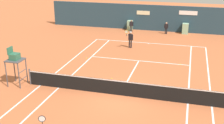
# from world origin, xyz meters

# --- Properties ---
(ground_plane) EXTENTS (80.00, 80.00, 0.01)m
(ground_plane) POSITION_xyz_m (-0.00, 0.58, 0.00)
(ground_plane) COLOR #BC6038
(tennis_net) EXTENTS (12.10, 0.10, 1.07)m
(tennis_net) POSITION_xyz_m (0.00, 0.00, 0.51)
(tennis_net) COLOR #4C4C51
(tennis_net) RESTS_ON ground_plane
(sponsor_back_wall) EXTENTS (25.00, 1.02, 2.88)m
(sponsor_back_wall) POSITION_xyz_m (0.02, 16.97, 1.40)
(sponsor_back_wall) COLOR #233D4C
(sponsor_back_wall) RESTS_ON ground_plane
(umpire_chair) EXTENTS (1.00, 1.00, 2.54)m
(umpire_chair) POSITION_xyz_m (-6.78, -0.28, 1.73)
(umpire_chair) COLOR #47474C
(umpire_chair) RESTS_ON ground_plane
(player_on_baseline) EXTENTS (0.67, 0.63, 1.76)m
(player_on_baseline) POSITION_xyz_m (-1.43, 9.68, 0.92)
(player_on_baseline) COLOR black
(player_on_baseline) RESTS_ON ground_plane
(ball_kid_left_post) EXTENTS (0.45, 0.21, 1.34)m
(ball_kid_left_post) POSITION_xyz_m (-2.59, 15.74, 0.77)
(ball_kid_left_post) COLOR black
(ball_kid_left_post) RESTS_ON ground_plane
(ball_kid_right_post) EXTENTS (0.43, 0.20, 1.29)m
(ball_kid_right_post) POSITION_xyz_m (1.25, 15.74, 0.74)
(ball_kid_right_post) COLOR black
(ball_kid_right_post) RESTS_ON ground_plane
(tennis_ball_near_service_line) EXTENTS (0.07, 0.07, 0.07)m
(tennis_ball_near_service_line) POSITION_xyz_m (-4.26, 5.78, 0.03)
(tennis_ball_near_service_line) COLOR #CCE033
(tennis_ball_near_service_line) RESTS_ON ground_plane
(tennis_ball_mid_court) EXTENTS (0.07, 0.07, 0.07)m
(tennis_ball_mid_court) POSITION_xyz_m (-1.12, 2.26, 0.03)
(tennis_ball_mid_court) COLOR #CCE033
(tennis_ball_mid_court) RESTS_ON ground_plane
(tennis_ball_by_sideline) EXTENTS (0.07, 0.07, 0.07)m
(tennis_ball_by_sideline) POSITION_xyz_m (3.25, 6.39, 0.03)
(tennis_ball_by_sideline) COLOR #CCE033
(tennis_ball_by_sideline) RESTS_ON ground_plane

